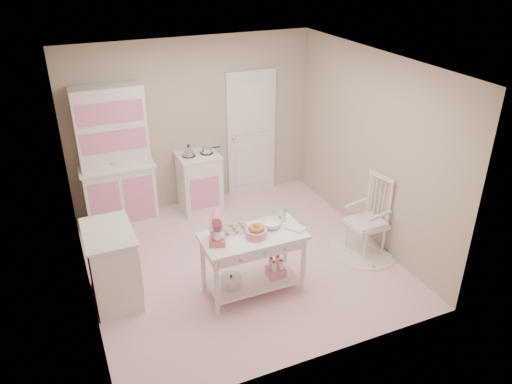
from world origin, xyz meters
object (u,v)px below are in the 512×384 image
(base_cabinet, at_px, (113,265))
(bread_basket, at_px, (256,233))
(stove, at_px, (199,182))
(rocking_chair, at_px, (367,216))
(work_table, at_px, (253,264))
(stand_mixer, at_px, (217,229))
(hutch, at_px, (115,158))

(base_cabinet, relative_size, bread_basket, 3.68)
(base_cabinet, distance_m, bread_basket, 1.70)
(stove, relative_size, rocking_chair, 0.84)
(rocking_chair, xyz_separation_m, bread_basket, (-1.70, -0.24, 0.30))
(rocking_chair, distance_m, work_table, 1.74)
(stove, relative_size, stand_mixer, 2.71)
(work_table, bearing_deg, base_cabinet, 160.63)
(stove, distance_m, stand_mixer, 2.35)
(base_cabinet, bearing_deg, bread_basket, -20.77)
(bread_basket, bearing_deg, work_table, 111.80)
(stove, bearing_deg, rocking_chair, -51.29)
(work_table, bearing_deg, hutch, 116.22)
(hutch, relative_size, stand_mixer, 6.12)
(hutch, xyz_separation_m, base_cabinet, (-0.39, -1.77, -0.58))
(hutch, bearing_deg, base_cabinet, -102.49)
(work_table, height_order, bread_basket, bread_basket)
(stove, relative_size, bread_basket, 3.68)
(work_table, bearing_deg, stove, 88.45)
(work_table, relative_size, stand_mixer, 3.53)
(stove, xyz_separation_m, work_table, (-0.06, -2.26, -0.06))
(hutch, distance_m, base_cabinet, 1.91)
(hutch, height_order, base_cabinet, hutch)
(bread_basket, bearing_deg, stand_mixer, 170.96)
(stove, distance_m, base_cabinet, 2.35)
(stove, xyz_separation_m, bread_basket, (-0.04, -2.31, 0.39))
(base_cabinet, relative_size, rocking_chair, 0.84)
(base_cabinet, xyz_separation_m, bread_basket, (1.55, -0.59, 0.39))
(rocking_chair, height_order, work_table, rocking_chair)
(hutch, xyz_separation_m, bread_basket, (1.16, -2.36, -0.19))
(rocking_chair, bearing_deg, bread_basket, 176.22)
(stove, relative_size, work_table, 0.77)
(hutch, distance_m, bread_basket, 2.64)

